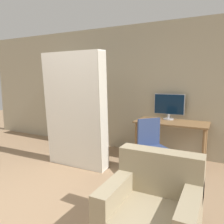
% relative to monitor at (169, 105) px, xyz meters
% --- Properties ---
extents(ground_plane, '(16.00, 16.00, 0.00)m').
position_rel_monitor_xyz_m(ground_plane, '(-1.10, -2.89, -1.06)').
color(ground_plane, '#937556').
extents(wall_back, '(8.00, 0.06, 2.70)m').
position_rel_monitor_xyz_m(wall_back, '(-1.10, 0.15, 0.29)').
color(wall_back, tan).
rests_on(wall_back, ground).
extents(desk, '(1.33, 0.64, 0.78)m').
position_rel_monitor_xyz_m(desk, '(0.10, -0.20, -0.38)').
color(desk, brown).
rests_on(desk, ground).
extents(monitor, '(0.59, 0.20, 0.51)m').
position_rel_monitor_xyz_m(monitor, '(0.00, 0.00, 0.00)').
color(monitor, '#B7B7BC').
rests_on(monitor, desk).
extents(office_chair, '(0.62, 0.62, 0.94)m').
position_rel_monitor_xyz_m(office_chair, '(-0.01, -1.02, -0.68)').
color(office_chair, '#4C4C51').
rests_on(office_chair, ground).
extents(bookshelf, '(0.67, 0.33, 1.86)m').
position_rel_monitor_xyz_m(bookshelf, '(-2.67, -0.02, -0.14)').
color(bookshelf, beige).
rests_on(bookshelf, ground).
extents(mattress_near, '(1.15, 0.36, 2.03)m').
position_rel_monitor_xyz_m(mattress_near, '(-1.37, -1.21, -0.04)').
color(mattress_near, silver).
rests_on(mattress_near, ground).
extents(armchair, '(0.85, 0.80, 0.85)m').
position_rel_monitor_xyz_m(armchair, '(0.40, -2.42, -0.74)').
color(armchair, gray).
rests_on(armchair, ground).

